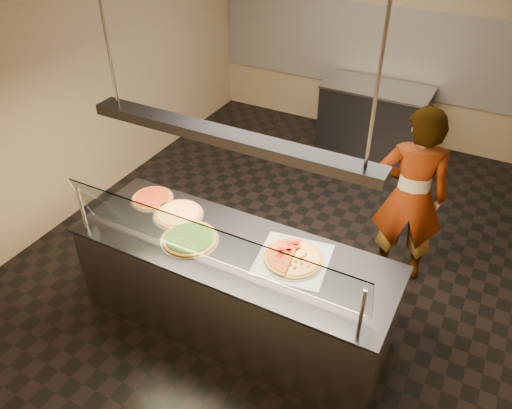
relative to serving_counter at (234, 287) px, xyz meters
The scene contains 19 objects.
ground 1.42m from the serving_counter, 93.81° to the left, with size 5.00×6.00×0.02m, color black.
wall_back 4.47m from the serving_counter, 91.17° to the left, with size 5.00×0.02×3.00m, color #9D8565.
wall_front 1.97m from the serving_counter, 93.04° to the right, with size 5.00×0.02×3.00m, color #9D8565.
wall_left 3.10m from the serving_counter, 152.80° to the left, with size 0.02×6.00×3.00m, color #9D8565.
tile_band 4.40m from the serving_counter, 91.18° to the left, with size 4.90×0.02×1.20m, color silver.
serving_counter is the anchor object (origin of this frame).
sneeze_guard 0.83m from the serving_counter, 90.00° to the right, with size 2.53×0.18×0.54m.
perforated_tray 0.70m from the serving_counter, 10.43° to the left, with size 0.64×0.64×0.01m.
half_pizza_pepperoni 0.64m from the serving_counter, 13.50° to the left, with size 0.30×0.49×0.05m.
half_pizza_sausage 0.80m from the serving_counter, ahead, with size 0.30×0.49×0.04m.
pizza_spinach 0.61m from the serving_counter, 166.21° to the right, with size 0.50×0.50×0.03m.
pizza_cheese 0.82m from the serving_counter, 166.45° to the left, with size 0.45×0.45×0.03m.
pizza_tomato 1.15m from the serving_counter, 166.32° to the left, with size 0.40×0.40×0.03m.
pizza_spatula 0.74m from the serving_counter, behind, with size 0.18×0.23×0.02m.
prep_table 3.89m from the serving_counter, 89.14° to the left, with size 1.48×0.74×0.93m.
worker 1.87m from the serving_counter, 51.64° to the left, with size 0.68×0.45×1.87m, color #3E3B46.
heat_lamp_housing 1.48m from the serving_counter, ahead, with size 2.30×0.18×0.08m, color #313136.
lamp_rod_left 2.26m from the serving_counter, behind, with size 0.02×0.02×1.01m, color #B7B7BC.
lamp_rod_right 2.26m from the serving_counter, ahead, with size 0.02×0.02×1.01m, color #B7B7BC.
Camera 1 is at (1.74, -4.02, 3.63)m, focal length 35.00 mm.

